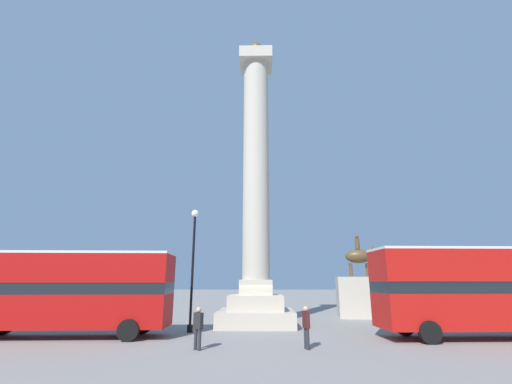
{
  "coord_description": "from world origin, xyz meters",
  "views": [
    {
      "loc": [
        0.43,
        -23.06,
        2.71
      ],
      "look_at": [
        0.0,
        0.0,
        8.75
      ],
      "focal_mm": 24.0,
      "sensor_mm": 36.0,
      "label": 1
    }
  ],
  "objects": [
    {
      "name": "ground_plane",
      "position": [
        0.0,
        0.0,
        0.0
      ],
      "size": [
        200.0,
        200.0,
        0.0
      ],
      "primitive_type": "plane",
      "color": "gray"
    },
    {
      "name": "monument_column",
      "position": [
        0.0,
        0.0,
        7.7
      ],
      "size": [
        4.77,
        4.77,
        20.83
      ],
      "color": "#BCB29E",
      "rests_on": "ground_plane"
    },
    {
      "name": "bus_a",
      "position": [
        -9.57,
        -5.05,
        2.32
      ],
      "size": [
        10.52,
        3.2,
        4.19
      ],
      "rotation": [
        0.0,
        0.0,
        0.06
      ],
      "color": "#A80F0C",
      "rests_on": "ground_plane"
    },
    {
      "name": "bus_b",
      "position": [
        11.81,
        -5.02,
        2.41
      ],
      "size": [
        11.38,
        3.27,
        4.36
      ],
      "rotation": [
        0.0,
        0.0,
        0.05
      ],
      "color": "#B7140F",
      "rests_on": "ground_plane"
    },
    {
      "name": "equestrian_statue",
      "position": [
        8.16,
        5.03,
        1.84
      ],
      "size": [
        3.91,
        3.01,
        6.4
      ],
      "rotation": [
        0.0,
        0.0,
        -0.12
      ],
      "color": "#BCB29E",
      "rests_on": "ground_plane"
    },
    {
      "name": "street_lamp",
      "position": [
        -3.6,
        -2.99,
        3.86
      ],
      "size": [
        0.43,
        0.43,
        6.87
      ],
      "color": "black",
      "rests_on": "ground_plane"
    },
    {
      "name": "pedestrian_near_lamp",
      "position": [
        2.25,
        -7.77,
        0.95
      ],
      "size": [
        0.28,
        0.48,
        1.7
      ],
      "rotation": [
        0.0,
        0.0,
        1.81
      ],
      "color": "#28282D",
      "rests_on": "ground_plane"
    },
    {
      "name": "pedestrian_by_plinth",
      "position": [
        -2.25,
        -8.03,
        0.93
      ],
      "size": [
        0.45,
        0.41,
        1.68
      ],
      "rotation": [
        0.0,
        0.0,
        2.46
      ],
      "color": "#28282D",
      "rests_on": "ground_plane"
    }
  ]
}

